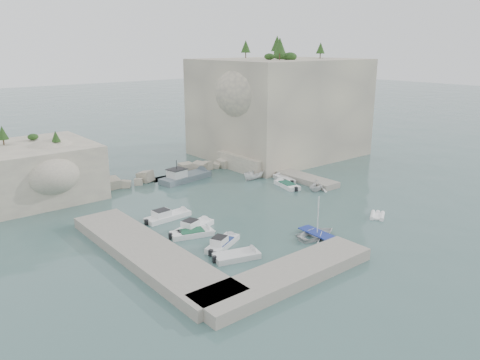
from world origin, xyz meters
TOP-DOWN VIEW (x-y plane):
  - ground at (0.00, 0.00)m, footprint 400.00×400.00m
  - cliff_east at (23.00, 23.00)m, footprint 26.00×22.00m
  - cliff_terrace at (13.00, 18.00)m, footprint 8.00×10.00m
  - outcrop_west at (-20.00, 25.00)m, footprint 16.00×14.00m
  - quay_west at (-17.00, -1.00)m, footprint 5.00×24.00m
  - quay_south at (-10.00, -12.50)m, footprint 18.00×4.00m
  - ledge_east at (13.50, 10.00)m, footprint 3.00×16.00m
  - breakwater at (-1.00, 22.00)m, footprint 28.00×3.00m
  - motorboat_a at (-10.15, 6.80)m, footprint 6.11×2.13m
  - motorboat_b at (-9.52, 2.19)m, footprint 5.55×3.26m
  - motorboat_c at (-10.77, 0.87)m, footprint 5.20×3.11m
  - motorboat_d at (-9.88, -3.33)m, footprint 5.38×3.65m
  - motorboat_e at (-10.54, -6.36)m, footprint 5.07×3.18m
  - rowboat at (-0.81, -7.75)m, footprint 4.87×3.61m
  - inflatable_dinghy at (9.12, -8.25)m, footprint 3.10×2.63m
  - tender_east_a at (11.53, 3.26)m, footprint 3.71×3.31m
  - tender_east_b at (9.47, 7.04)m, footprint 2.82×5.29m
  - tender_east_c at (11.33, 9.53)m, footprint 2.59×4.92m
  - tender_east_d at (8.54, 13.00)m, footprint 4.12×1.71m
  - work_boat at (0.17, 18.98)m, footprint 9.36×4.03m
  - rowboat_mast at (-0.81, -7.75)m, footprint 0.10×0.10m
  - vegetation at (17.83, 24.40)m, footprint 53.48×13.88m

SIDE VIEW (x-z plane):
  - ground at x=0.00m, z-range 0.00..0.00m
  - motorboat_a at x=-10.15m, z-range -0.70..0.70m
  - motorboat_b at x=-9.52m, z-range -0.70..0.70m
  - motorboat_c at x=-10.77m, z-range -0.35..0.35m
  - motorboat_d at x=-9.88m, z-range -0.70..0.70m
  - motorboat_e at x=-10.54m, z-range -0.35..0.35m
  - rowboat at x=-0.81m, z-range -0.49..0.49m
  - inflatable_dinghy at x=9.12m, z-range -0.22..0.22m
  - tender_east_a at x=11.53m, z-range -0.88..0.88m
  - tender_east_b at x=9.47m, z-range -0.35..0.35m
  - tender_east_c at x=11.33m, z-range -0.35..0.35m
  - tender_east_d at x=8.54m, z-range -0.78..0.78m
  - work_boat at x=0.17m, z-range -1.10..1.10m
  - ledge_east at x=13.50m, z-range 0.00..0.80m
  - quay_west at x=-17.00m, z-range 0.00..1.10m
  - quay_south at x=-10.00m, z-range 0.00..1.10m
  - breakwater at x=-1.00m, z-range 0.00..1.40m
  - cliff_terrace at x=13.00m, z-range 0.00..2.50m
  - rowboat_mast at x=-0.81m, z-range 0.49..4.69m
  - outcrop_west at x=-20.00m, z-range 0.00..7.00m
  - cliff_east at x=23.00m, z-range 0.00..17.00m
  - vegetation at x=17.83m, z-range 11.23..24.63m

